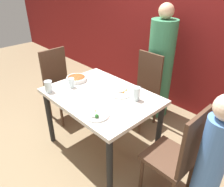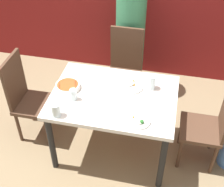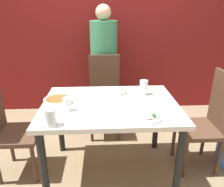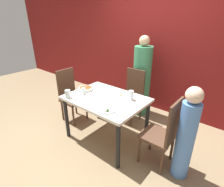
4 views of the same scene
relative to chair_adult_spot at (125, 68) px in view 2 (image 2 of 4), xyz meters
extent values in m
plane|color=#847051|center=(0.03, -0.78, -0.52)|extent=(10.00, 10.00, 0.00)
cube|color=silver|center=(0.03, -0.78, 0.21)|extent=(1.19, 0.87, 0.04)
cylinder|color=black|center=(-0.50, -1.16, -0.16)|extent=(0.06, 0.06, 0.71)
cylinder|color=black|center=(0.57, -1.16, -0.16)|extent=(0.06, 0.06, 0.71)
cylinder|color=black|center=(-0.50, -0.41, -0.16)|extent=(0.06, 0.06, 0.71)
cylinder|color=black|center=(0.57, -0.41, -0.16)|extent=(0.06, 0.06, 0.71)
cube|color=#4C3323|center=(0.00, -0.08, -0.09)|extent=(0.40, 0.40, 0.04)
cube|color=#4C3323|center=(0.00, 0.11, 0.20)|extent=(0.38, 0.03, 0.55)
cylinder|color=#4C3323|center=(-0.16, -0.24, -0.32)|extent=(0.04, 0.04, 0.41)
cylinder|color=#4C3323|center=(0.17, -0.24, -0.32)|extent=(0.04, 0.04, 0.41)
cylinder|color=#4C3323|center=(-0.16, 0.09, -0.32)|extent=(0.04, 0.04, 0.41)
cylinder|color=#4C3323|center=(0.17, 0.09, -0.32)|extent=(0.04, 0.04, 0.41)
cube|color=#4C3323|center=(0.90, -0.73, -0.09)|extent=(0.40, 0.40, 0.04)
cylinder|color=#4C3323|center=(0.73, -0.56, -0.32)|extent=(0.04, 0.04, 0.41)
cylinder|color=#4C3323|center=(0.73, -0.89, -0.32)|extent=(0.04, 0.04, 0.41)
cylinder|color=#4C3323|center=(1.06, -0.56, -0.32)|extent=(0.04, 0.04, 0.41)
cylinder|color=#4C3323|center=(1.06, -0.89, -0.32)|extent=(0.04, 0.04, 0.41)
cube|color=#4C3323|center=(-0.83, -0.74, -0.09)|extent=(0.40, 0.40, 0.04)
cube|color=#4C3323|center=(-1.01, -0.74, 0.20)|extent=(0.03, 0.38, 0.55)
cylinder|color=#4C3323|center=(-0.66, -0.90, -0.32)|extent=(0.04, 0.04, 0.41)
cylinder|color=#4C3323|center=(-0.66, -0.57, -0.32)|extent=(0.04, 0.04, 0.41)
cylinder|color=#4C3323|center=(-0.99, -0.90, -0.32)|extent=(0.04, 0.04, 0.41)
cylinder|color=#4C3323|center=(-0.99, -0.57, -0.32)|extent=(0.04, 0.04, 0.41)
cylinder|color=#387F56|center=(0.00, 0.34, 0.17)|extent=(0.35, 0.35, 1.38)
cylinder|color=white|center=(-0.42, -0.77, 0.25)|extent=(0.24, 0.24, 0.05)
cylinder|color=#BC5123|center=(-0.42, -0.77, 0.28)|extent=(0.21, 0.21, 0.01)
cylinder|color=white|center=(0.17, -0.62, 0.24)|extent=(0.24, 0.24, 0.02)
ellipsoid|color=white|center=(0.15, -0.60, 0.26)|extent=(0.09, 0.09, 0.02)
cone|color=orange|center=(0.19, -0.55, 0.26)|extent=(0.02, 0.02, 0.03)
cone|color=orange|center=(0.19, -0.55, 0.26)|extent=(0.02, 0.02, 0.03)
cone|color=orange|center=(0.15, -0.55, 0.26)|extent=(0.02, 0.02, 0.03)
cone|color=orange|center=(0.20, -0.61, 0.26)|extent=(0.02, 0.02, 0.03)
cylinder|color=white|center=(0.31, -1.07, 0.24)|extent=(0.22, 0.22, 0.02)
ellipsoid|color=white|center=(0.31, -1.10, 0.26)|extent=(0.09, 0.09, 0.02)
sphere|color=#2D702D|center=(0.35, -1.10, 0.27)|extent=(0.04, 0.04, 0.04)
cone|color=orange|center=(0.27, -1.05, 0.26)|extent=(0.02, 0.02, 0.02)
cylinder|color=silver|center=(-0.40, -1.15, 0.29)|extent=(0.08, 0.08, 0.13)
cylinder|color=silver|center=(-0.32, -0.91, 0.29)|extent=(0.07, 0.07, 0.11)
cylinder|color=silver|center=(0.37, -0.59, 0.30)|extent=(0.08, 0.08, 0.14)
cube|color=white|center=(0.00, -0.79, 0.23)|extent=(0.14, 0.14, 0.01)
cube|color=silver|center=(-0.17, -0.98, 0.23)|extent=(0.17, 0.09, 0.01)
camera|label=1|loc=(1.59, -2.10, 1.38)|focal=35.00mm
camera|label=2|loc=(0.50, -2.97, 2.16)|focal=50.00mm
camera|label=3|loc=(-0.04, -2.54, 1.02)|focal=35.00mm
camera|label=4|loc=(1.64, -2.57, 1.37)|focal=28.00mm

